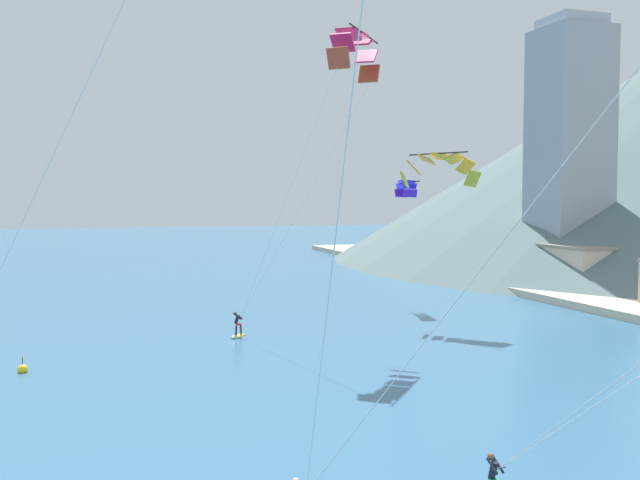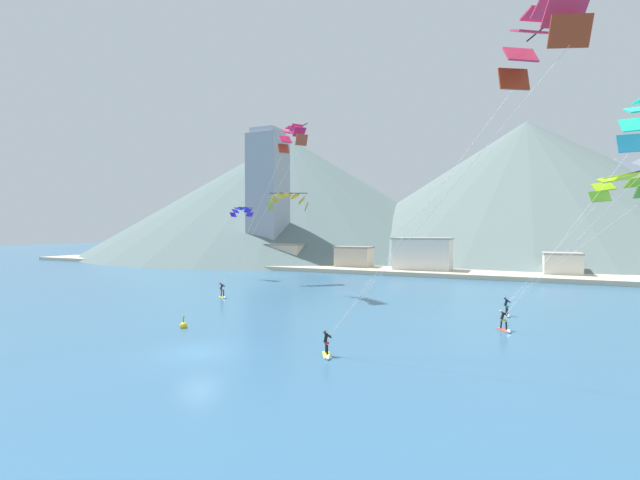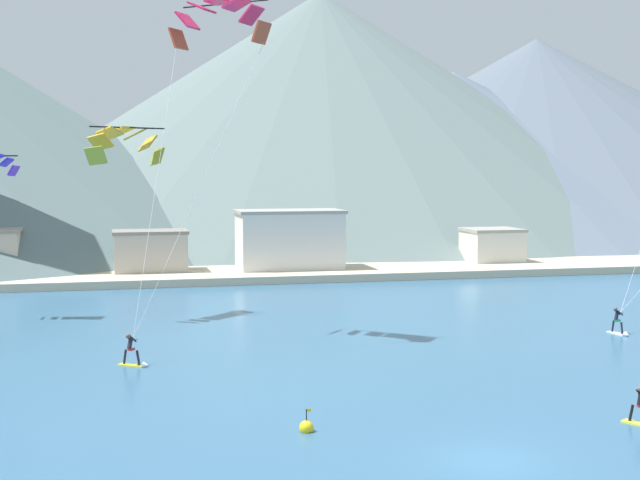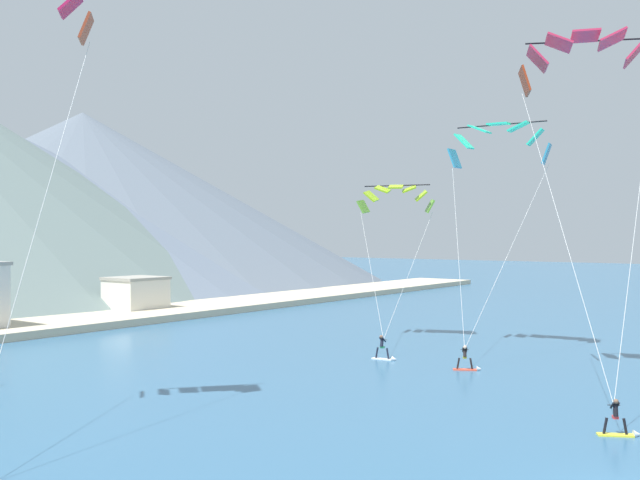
% 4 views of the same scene
% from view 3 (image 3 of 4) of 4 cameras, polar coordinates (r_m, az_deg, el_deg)
% --- Properties ---
extents(ground_plane, '(400.00, 400.00, 0.00)m').
position_cam_3_polar(ground_plane, '(32.24, 10.90, -13.68)').
color(ground_plane, '#336084').
extents(kitesurfer_near_lead, '(1.65, 1.33, 1.80)m').
position_cam_3_polar(kitesurfer_near_lead, '(46.63, -11.79, -7.24)').
color(kitesurfer_near_lead, yellow).
rests_on(kitesurfer_near_lead, ground).
extents(kitesurfer_mid_center, '(0.65, 1.78, 1.75)m').
position_cam_3_polar(kitesurfer_mid_center, '(57.10, 18.62, -5.25)').
color(kitesurfer_mid_center, white).
rests_on(kitesurfer_mid_center, ground).
extents(parafoil_kite_near_lead, '(8.15, 8.82, 18.36)m').
position_cam_3_polar(parafoil_kite_near_lead, '(53.23, -6.51, 13.88)').
color(parafoil_kite_near_lead, '#B13E23').
extents(parafoil_kite_distant_low_drift, '(5.33, 4.82, 2.59)m').
position_cam_3_polar(parafoil_kite_distant_low_drift, '(60.87, -12.39, 6.17)').
color(parafoil_kite_distant_low_drift, '#99A229').
extents(race_marker_buoy, '(0.56, 0.56, 1.02)m').
position_cam_3_polar(race_marker_buoy, '(34.85, -0.88, -11.91)').
color(race_marker_buoy, yellow).
rests_on(race_marker_buoy, ground).
extents(shoreline_strip, '(180.00, 10.00, 0.70)m').
position_cam_3_polar(shoreline_strip, '(81.77, -4.25, -2.20)').
color(shoreline_strip, beige).
rests_on(shoreline_strip, ground).
extents(shore_building_promenade_mid, '(6.73, 4.49, 4.42)m').
position_cam_3_polar(shore_building_promenade_mid, '(82.47, -10.80, -0.91)').
color(shore_building_promenade_mid, '#B7AD9E').
rests_on(shore_building_promenade_mid, ground).
extents(shore_building_quay_west, '(5.43, 5.08, 3.99)m').
position_cam_3_polar(shore_building_quay_west, '(91.39, 10.95, -0.51)').
color(shore_building_quay_west, silver).
rests_on(shore_building_quay_west, ground).
extents(shore_building_old_town, '(9.88, 5.58, 6.17)m').
position_cam_3_polar(shore_building_old_town, '(83.19, -1.98, -0.17)').
color(shore_building_old_town, silver).
rests_on(shore_building_old_town, ground).
extents(mountain_peak_west_ridge, '(114.30, 114.30, 31.91)m').
position_cam_3_polar(mountain_peak_west_ridge, '(157.67, 13.59, 6.65)').
color(mountain_peak_west_ridge, slate).
rests_on(mountain_peak_west_ridge, ground).
extents(mountain_peak_east_shoulder, '(120.89, 120.89, 38.46)m').
position_cam_3_polar(mountain_peak_east_shoulder, '(147.07, 0.02, 8.21)').
color(mountain_peak_east_shoulder, slate).
rests_on(mountain_peak_east_shoulder, ground).
extents(mountain_peak_far_spur, '(101.35, 101.35, 25.32)m').
position_cam_3_polar(mountain_peak_far_spur, '(144.52, 8.47, 5.62)').
color(mountain_peak_far_spur, slate).
rests_on(mountain_peak_far_spur, ground).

